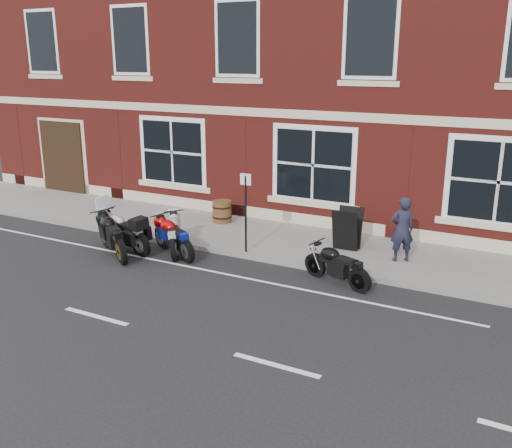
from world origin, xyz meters
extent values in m
plane|color=black|center=(0.00, 0.00, 0.00)|extent=(80.00, 80.00, 0.00)
cube|color=slate|center=(0.00, 3.00, 0.06)|extent=(30.00, 3.00, 0.12)
cube|color=slate|center=(0.00, 1.42, 0.06)|extent=(30.00, 0.16, 0.12)
cube|color=maroon|center=(0.00, 10.50, 6.00)|extent=(24.00, 12.00, 12.00)
cylinder|color=black|center=(-2.92, 0.63, 0.33)|extent=(0.67, 0.28, 0.65)
cylinder|color=black|center=(-1.48, 0.28, 0.33)|extent=(0.67, 0.28, 0.65)
cube|color=black|center=(-2.25, 0.47, 0.67)|extent=(0.85, 0.43, 0.22)
ellipsoid|color=#A4A4A8|center=(-2.40, 0.51, 0.80)|extent=(0.64, 0.49, 0.33)
cube|color=black|center=(-1.85, 0.37, 0.76)|extent=(0.61, 0.39, 0.10)
cube|color=silver|center=(-2.90, 0.63, 1.17)|extent=(0.14, 0.43, 0.46)
cylinder|color=black|center=(-1.42, 1.10, 0.31)|extent=(0.61, 0.39, 0.62)
cylinder|color=black|center=(-0.18, 0.47, 0.31)|extent=(0.61, 0.39, 0.62)
cube|color=black|center=(-0.84, 0.81, 0.64)|extent=(0.79, 0.56, 0.21)
ellipsoid|color=#990607|center=(-0.97, 0.87, 0.75)|extent=(0.64, 0.55, 0.31)
cube|color=black|center=(-0.50, 0.63, 0.71)|extent=(0.59, 0.46, 0.10)
cylinder|color=black|center=(-2.81, 0.45, 0.34)|extent=(0.64, 0.49, 0.68)
cylinder|color=black|center=(-1.54, -0.39, 0.34)|extent=(0.64, 0.49, 0.68)
cube|color=black|center=(-2.22, 0.06, 0.70)|extent=(0.84, 0.68, 0.23)
ellipsoid|color=black|center=(-2.35, 0.15, 0.82)|extent=(0.70, 0.64, 0.34)
cube|color=black|center=(-1.87, -0.18, 0.78)|extent=(0.64, 0.55, 0.11)
cylinder|color=black|center=(-1.27, 1.58, 0.31)|extent=(0.43, 0.58, 0.61)
cylinder|color=black|center=(-0.52, 0.42, 0.31)|extent=(0.43, 0.58, 0.61)
cube|color=black|center=(-0.92, 1.04, 0.63)|extent=(0.60, 0.77, 0.21)
ellipsoid|color=#A8A9AD|center=(-1.00, 1.16, 0.74)|extent=(0.58, 0.63, 0.31)
cube|color=black|center=(-0.72, 0.72, 0.71)|extent=(0.49, 0.58, 0.10)
cylinder|color=black|center=(3.04, 1.10, 0.29)|extent=(0.58, 0.30, 0.57)
cylinder|color=black|center=(4.26, 0.66, 0.29)|extent=(0.58, 0.30, 0.57)
cube|color=black|center=(3.61, 0.89, 0.59)|extent=(0.75, 0.45, 0.20)
ellipsoid|color=black|center=(3.48, 0.94, 0.70)|extent=(0.58, 0.47, 0.29)
cube|color=black|center=(3.94, 0.77, 0.66)|extent=(0.54, 0.39, 0.09)
imported|color=black|center=(4.60, 2.77, 0.93)|extent=(0.71, 0.65, 1.62)
cylinder|color=#482B13|center=(-1.10, 3.65, 0.45)|extent=(0.57, 0.57, 0.67)
cylinder|color=black|center=(-1.10, 3.65, 0.29)|extent=(0.60, 0.60, 0.05)
cylinder|color=black|center=(-1.10, 3.65, 0.61)|extent=(0.60, 0.60, 0.05)
cylinder|color=black|center=(0.90, 1.55, 1.12)|extent=(0.05, 0.05, 2.01)
cube|color=silver|center=(0.90, 1.55, 2.04)|extent=(0.29, 0.04, 0.29)
camera|label=1|loc=(7.70, -10.67, 4.97)|focal=40.00mm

